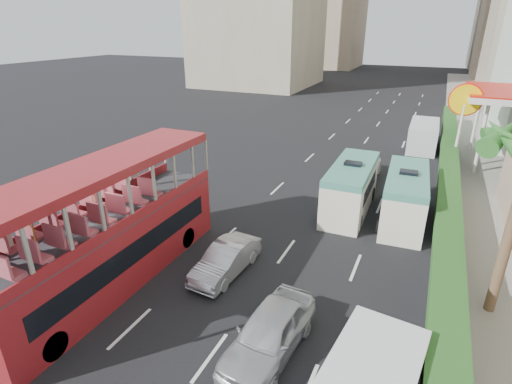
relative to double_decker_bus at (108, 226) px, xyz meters
The scene contains 13 objects.
ground_plane 6.51m from the double_decker_bus, ahead, with size 200.00×200.00×0.00m, color black.
double_decker_bus is the anchor object (origin of this frame).
car_silver_lane_a 5.18m from the double_decker_bus, 31.22° to the left, with size 1.36×3.91×1.29m, color #BBBDC2.
car_silver_lane_b 7.70m from the double_decker_bus, ahead, with size 1.78×4.43×1.51m, color #BBBDC2.
van_asset 17.13m from the double_decker_bus, 66.52° to the left, with size 2.51×5.44×1.51m, color silver.
minibus_near 12.95m from the double_decker_bus, 55.68° to the left, with size 2.04×6.12×2.71m, color silver.
minibus_far 14.70m from the double_decker_bus, 46.17° to the left, with size 2.01×6.02×2.67m, color silver.
panel_van_far 27.44m from the double_decker_bus, 68.01° to the left, with size 2.19×5.49×2.19m, color silver.
sidewalk 29.26m from the double_decker_bus, 59.04° to the left, with size 6.00×120.00×0.18m, color #99968C.
kerb_wall 18.66m from the double_decker_bus, 48.93° to the left, with size 0.30×44.00×1.00m, color silver.
hedge 18.60m from the double_decker_bus, 48.93° to the left, with size 1.10×44.00×0.70m, color #2D6626.
palm_tree 14.39m from the double_decker_bus, 16.16° to the left, with size 0.36×0.36×6.40m, color brown.
shell_station 28.02m from the double_decker_bus, 55.18° to the left, with size 6.50×8.00×5.50m, color silver.
Camera 1 is at (4.88, -10.17, 9.77)m, focal length 28.00 mm.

